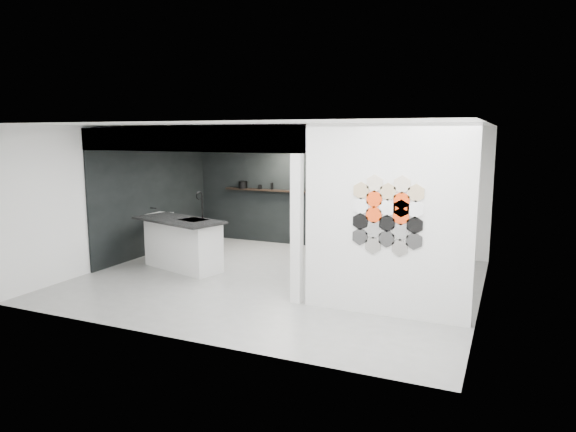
# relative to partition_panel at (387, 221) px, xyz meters

# --- Properties ---
(floor) EXTENTS (7.00, 6.00, 0.01)m
(floor) POSITION_rel_partition_panel_xyz_m (-2.23, 1.00, -1.40)
(floor) COLOR slate
(partition_panel) EXTENTS (2.45, 0.15, 2.80)m
(partition_panel) POSITION_rel_partition_panel_xyz_m (0.00, 0.00, 0.00)
(partition_panel) COLOR silver
(partition_panel) RESTS_ON floor
(bay_clad_back) EXTENTS (4.40, 0.04, 2.35)m
(bay_clad_back) POSITION_rel_partition_panel_xyz_m (-3.52, 3.97, -0.22)
(bay_clad_back) COLOR black
(bay_clad_back) RESTS_ON floor
(bay_clad_left) EXTENTS (0.04, 4.00, 2.35)m
(bay_clad_left) POSITION_rel_partition_panel_xyz_m (-5.70, 2.00, -0.22)
(bay_clad_left) COLOR black
(bay_clad_left) RESTS_ON floor
(bulkhead) EXTENTS (4.40, 4.00, 0.40)m
(bulkhead) POSITION_rel_partition_panel_xyz_m (-3.52, 2.00, 1.15)
(bulkhead) COLOR silver
(bulkhead) RESTS_ON corner_column
(corner_column) EXTENTS (0.16, 0.16, 2.35)m
(corner_column) POSITION_rel_partition_panel_xyz_m (-1.41, 0.00, -0.22)
(corner_column) COLOR silver
(corner_column) RESTS_ON floor
(fascia_beam) EXTENTS (4.40, 0.16, 0.40)m
(fascia_beam) POSITION_rel_partition_panel_xyz_m (-3.52, 0.08, 1.15)
(fascia_beam) COLOR silver
(fascia_beam) RESTS_ON corner_column
(wall_basin) EXTENTS (0.40, 0.60, 0.12)m
(wall_basin) POSITION_rel_partition_panel_xyz_m (-5.46, 1.80, -0.55)
(wall_basin) COLOR silver
(wall_basin) RESTS_ON bay_clad_left
(display_shelf) EXTENTS (3.00, 0.15, 0.04)m
(display_shelf) POSITION_rel_partition_panel_xyz_m (-3.43, 3.87, -0.10)
(display_shelf) COLOR black
(display_shelf) RESTS_ON bay_clad_back
(kitchen_island) EXTENTS (2.07, 1.35, 1.54)m
(kitchen_island) POSITION_rel_partition_panel_xyz_m (-4.25, 0.98, -0.88)
(kitchen_island) COLOR silver
(kitchen_island) RESTS_ON floor
(stockpot) EXTENTS (0.27, 0.27, 0.17)m
(stockpot) POSITION_rel_partition_panel_xyz_m (-4.47, 3.87, 0.01)
(stockpot) COLOR black
(stockpot) RESTS_ON display_shelf
(kettle) EXTENTS (0.19, 0.19, 0.13)m
(kettle) POSITION_rel_partition_panel_xyz_m (-2.45, 3.87, -0.01)
(kettle) COLOR black
(kettle) RESTS_ON display_shelf
(glass_bowl) EXTENTS (0.17, 0.17, 0.10)m
(glass_bowl) POSITION_rel_partition_panel_xyz_m (-2.08, 3.87, -0.03)
(glass_bowl) COLOR gray
(glass_bowl) RESTS_ON display_shelf
(glass_vase) EXTENTS (0.14, 0.14, 0.15)m
(glass_vase) POSITION_rel_partition_panel_xyz_m (-2.08, 3.87, -0.00)
(glass_vase) COLOR gray
(glass_vase) RESTS_ON display_shelf
(bottle_dark) EXTENTS (0.07, 0.07, 0.17)m
(bottle_dark) POSITION_rel_partition_panel_xyz_m (-3.67, 3.87, 0.00)
(bottle_dark) COLOR black
(bottle_dark) RESTS_ON display_shelf
(utensil_cup) EXTENTS (0.08, 0.08, 0.10)m
(utensil_cup) POSITION_rel_partition_panel_xyz_m (-4.00, 3.87, -0.03)
(utensil_cup) COLOR black
(utensil_cup) RESTS_ON display_shelf
(hex_tile_cluster) EXTENTS (1.04, 0.02, 1.16)m
(hex_tile_cluster) POSITION_rel_partition_panel_xyz_m (0.03, -0.09, 0.10)
(hex_tile_cluster) COLOR #2D2D2D
(hex_tile_cluster) RESTS_ON partition_panel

